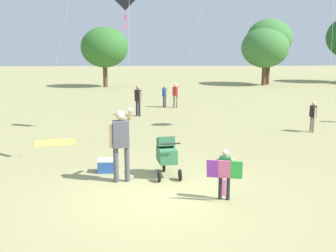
# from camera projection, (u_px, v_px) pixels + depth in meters

# --- Properties ---
(ground_plane) EXTENTS (120.00, 120.00, 0.00)m
(ground_plane) POSITION_uv_depth(u_px,v_px,m) (160.00, 196.00, 8.86)
(ground_plane) COLOR #938E5B
(treeline_distant) EXTENTS (46.69, 6.96, 5.99)m
(treeline_distant) POSITION_uv_depth(u_px,v_px,m) (248.00, 41.00, 34.10)
(treeline_distant) COLOR brown
(treeline_distant) RESTS_ON ground
(child_with_butterfly_kite) EXTENTS (0.76, 0.43, 1.11)m
(child_with_butterfly_kite) POSITION_uv_depth(u_px,v_px,m) (225.00, 170.00, 8.50)
(child_with_butterfly_kite) COLOR #232328
(child_with_butterfly_kite) RESTS_ON ground
(person_adult_flyer) EXTENTS (0.58, 0.59, 1.84)m
(person_adult_flyer) POSITION_uv_depth(u_px,v_px,m) (121.00, 139.00, 9.60)
(person_adult_flyer) COLOR #4C4C51
(person_adult_flyer) RESTS_ON ground
(stroller) EXTENTS (0.62, 1.11, 1.03)m
(stroller) POSITION_uv_depth(u_px,v_px,m) (167.00, 153.00, 10.10)
(stroller) COLOR black
(stroller) RESTS_ON ground
(person_red_shirt) EXTENTS (0.27, 0.34, 1.20)m
(person_red_shirt) POSITION_uv_depth(u_px,v_px,m) (165.00, 94.00, 21.59)
(person_red_shirt) COLOR #4C4C51
(person_red_shirt) RESTS_ON ground
(person_sitting_far) EXTENTS (0.33, 0.40, 1.43)m
(person_sitting_far) POSITION_uv_depth(u_px,v_px,m) (138.00, 98.00, 18.87)
(person_sitting_far) COLOR #232328
(person_sitting_far) RESTS_ON ground
(person_couple_left) EXTENTS (0.18, 0.38, 1.19)m
(person_couple_left) POSITION_uv_depth(u_px,v_px,m) (313.00, 114.00, 15.32)
(person_couple_left) COLOR #7F705B
(person_couple_left) RESTS_ON ground
(person_kid_running) EXTENTS (0.32, 0.32, 1.30)m
(person_kid_running) POSITION_uv_depth(u_px,v_px,m) (176.00, 93.00, 21.50)
(person_kid_running) COLOR #7F705B
(person_kid_running) RESTS_ON ground
(picnic_blanket) EXTENTS (1.55, 1.26, 0.02)m
(picnic_blanket) POSITION_uv_depth(u_px,v_px,m) (55.00, 143.00, 13.74)
(picnic_blanket) COLOR gold
(picnic_blanket) RESTS_ON ground
(cooler_box) EXTENTS (0.45, 0.33, 0.35)m
(cooler_box) POSITION_uv_depth(u_px,v_px,m) (107.00, 166.00, 10.50)
(cooler_box) COLOR #2D5BB7
(cooler_box) RESTS_ON ground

